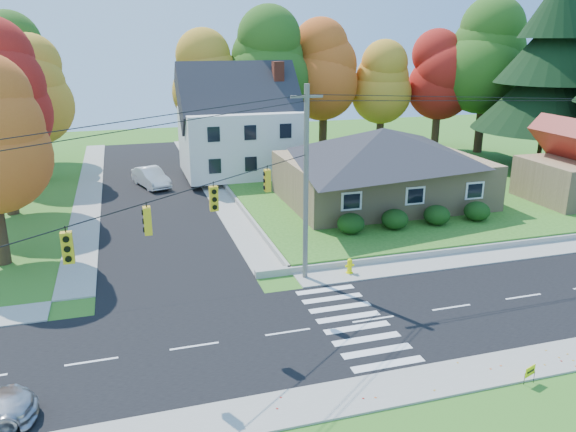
# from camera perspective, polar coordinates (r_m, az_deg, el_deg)

# --- Properties ---
(ground) EXTENTS (120.00, 120.00, 0.00)m
(ground) POSITION_cam_1_polar(r_m,az_deg,el_deg) (25.87, 8.65, -10.37)
(ground) COLOR #3D7923
(road_main) EXTENTS (90.00, 8.00, 0.02)m
(road_main) POSITION_cam_1_polar(r_m,az_deg,el_deg) (25.86, 8.65, -10.35)
(road_main) COLOR black
(road_main) RESTS_ON ground
(road_cross) EXTENTS (8.00, 44.00, 0.02)m
(road_cross) POSITION_cam_1_polar(r_m,az_deg,el_deg) (48.09, -13.63, 2.64)
(road_cross) COLOR black
(road_cross) RESTS_ON ground
(sidewalk_north) EXTENTS (90.00, 2.00, 0.08)m
(sidewalk_north) POSITION_cam_1_polar(r_m,az_deg,el_deg) (29.97, 4.59, -6.06)
(sidewalk_north) COLOR #9C9A90
(sidewalk_north) RESTS_ON ground
(sidewalk_south) EXTENTS (90.00, 2.00, 0.08)m
(sidewalk_south) POSITION_cam_1_polar(r_m,az_deg,el_deg) (22.09, 14.35, -15.95)
(sidewalk_south) COLOR #9C9A90
(sidewalk_south) RESTS_ON ground
(lawn) EXTENTS (30.00, 30.00, 0.50)m
(lawn) POSITION_cam_1_polar(r_m,az_deg,el_deg) (48.97, 12.08, 3.31)
(lawn) COLOR #3D7923
(lawn) RESTS_ON ground
(ranch_house) EXTENTS (14.60, 10.60, 5.40)m
(ranch_house) POSITION_cam_1_polar(r_m,az_deg,el_deg) (41.71, 9.54, 5.24)
(ranch_house) COLOR tan
(ranch_house) RESTS_ON lawn
(colonial_house) EXTENTS (10.40, 8.40, 9.60)m
(colonial_house) POSITION_cam_1_polar(r_m,az_deg,el_deg) (50.12, -4.86, 9.02)
(colonial_house) COLOR silver
(colonial_house) RESTS_ON lawn
(hedge_row) EXTENTS (10.70, 1.70, 1.27)m
(hedge_row) POSITION_cam_1_polar(r_m,az_deg,el_deg) (36.73, 12.88, -0.11)
(hedge_row) COLOR #163A10
(hedge_row) RESTS_ON lawn
(traffic_infrastructure) EXTENTS (38.10, 10.66, 10.00)m
(traffic_infrastructure) POSITION_cam_1_polar(r_m,az_deg,el_deg) (25.01, 7.57, 1.44)
(traffic_infrastructure) COLOR #666059
(traffic_infrastructure) RESTS_ON ground
(tree_lot_0) EXTENTS (6.72, 6.72, 12.51)m
(tree_lot_0) POSITION_cam_1_polar(r_m,az_deg,el_deg) (55.23, -8.43, 13.58)
(tree_lot_0) COLOR #3F2A19
(tree_lot_0) RESTS_ON lawn
(tree_lot_1) EXTENTS (7.84, 7.84, 14.60)m
(tree_lot_1) POSITION_cam_1_polar(r_m,az_deg,el_deg) (55.39, -1.97, 15.12)
(tree_lot_1) COLOR #3F2A19
(tree_lot_1) RESTS_ON lawn
(tree_lot_2) EXTENTS (7.28, 7.28, 13.56)m
(tree_lot_2) POSITION_cam_1_polar(r_m,az_deg,el_deg) (58.19, 3.69, 14.57)
(tree_lot_2) COLOR #3F2A19
(tree_lot_2) RESTS_ON lawn
(tree_lot_3) EXTENTS (6.16, 6.16, 11.47)m
(tree_lot_3) POSITION_cam_1_polar(r_m,az_deg,el_deg) (59.71, 9.56, 13.19)
(tree_lot_3) COLOR #3F2A19
(tree_lot_3) RESTS_ON lawn
(tree_lot_4) EXTENTS (6.72, 6.72, 12.51)m
(tree_lot_4) POSITION_cam_1_polar(r_m,az_deg,el_deg) (61.68, 15.17, 13.58)
(tree_lot_4) COLOR #3F2A19
(tree_lot_4) RESTS_ON lawn
(tree_lot_5) EXTENTS (8.40, 8.40, 15.64)m
(tree_lot_5) POSITION_cam_1_polar(r_m,az_deg,el_deg) (62.13, 19.57, 15.04)
(tree_lot_5) COLOR #3F2A19
(tree_lot_5) RESTS_ON lawn
(conifer_east_a) EXTENTS (12.80, 12.80, 16.96)m
(conifer_east_a) POSITION_cam_1_polar(r_m,az_deg,el_deg) (56.51, 25.13, 13.35)
(conifer_east_a) COLOR #3F2A19
(conifer_east_a) RESTS_ON lawn
(tree_west_2) EXTENTS (6.72, 6.72, 12.51)m
(tree_west_2) POSITION_cam_1_polar(r_m,az_deg,el_deg) (53.12, -24.60, 11.51)
(tree_west_2) COLOR #3F2A19
(tree_west_2) RESTS_ON ground
(tree_west_3) EXTENTS (7.84, 7.84, 14.60)m
(tree_west_3) POSITION_cam_1_polar(r_m,az_deg,el_deg) (61.21, -25.74, 13.22)
(tree_west_3) COLOR #3F2A19
(tree_west_3) RESTS_ON ground
(white_car) EXTENTS (3.14, 5.20, 1.62)m
(white_car) POSITION_cam_1_polar(r_m,az_deg,el_deg) (48.78, -13.75, 3.84)
(white_car) COLOR silver
(white_car) RESTS_ON road_cross
(fire_hydrant) EXTENTS (0.50, 0.39, 0.88)m
(fire_hydrant) POSITION_cam_1_polar(r_m,az_deg,el_deg) (30.18, 6.28, -5.15)
(fire_hydrant) COLOR #F8F200
(fire_hydrant) RESTS_ON ground
(yard_sign) EXTENTS (0.55, 0.22, 0.72)m
(yard_sign) POSITION_cam_1_polar(r_m,az_deg,el_deg) (22.88, 23.39, -14.30)
(yard_sign) COLOR black
(yard_sign) RESTS_ON ground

